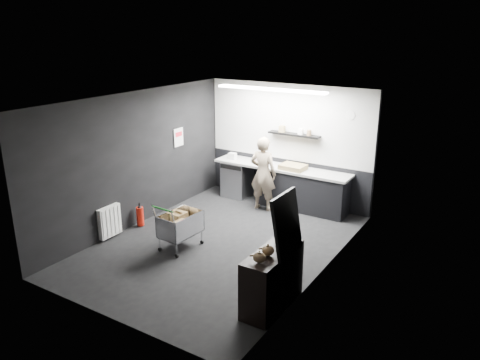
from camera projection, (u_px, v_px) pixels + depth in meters
The scene contains 22 objects.
floor at pixel (221, 244), 8.75m from camera, with size 5.50×5.50×0.00m, color black.
ceiling at pixel (219, 99), 7.91m from camera, with size 5.50×5.50×0.00m, color white.
wall_back at pixel (288, 144), 10.55m from camera, with size 5.50×5.50×0.00m, color black.
wall_front at pixel (102, 230), 6.11m from camera, with size 5.50×5.50×0.00m, color black.
wall_left at pixel (137, 159), 9.33m from camera, with size 5.50×5.50×0.00m, color black.
wall_right at pixel (325, 196), 7.33m from camera, with size 5.50×5.50×0.00m, color black.
kitchen_wall_panel at pixel (288, 122), 10.38m from camera, with size 3.95×0.02×1.70m, color silver.
dado_panel at pixel (287, 180), 10.80m from camera, with size 3.95×0.02×1.00m, color black.
floating_shelf at pixel (294, 134), 10.26m from camera, with size 1.20×0.22×0.04m, color black.
wall_clock at pixel (350, 115), 9.57m from camera, with size 0.20×0.20×0.03m, color white.
poster at pixel (178, 137), 10.31m from camera, with size 0.02×0.30×0.40m, color white.
poster_red_band at pixel (179, 134), 10.28m from camera, with size 0.01×0.22×0.10m, color red.
radiator at pixel (110, 221), 8.88m from camera, with size 0.10×0.50×0.60m, color white.
ceiling_strip at pixel (270, 89), 9.41m from camera, with size 2.40×0.20×0.04m, color white.
prep_counter at pixel (286, 186), 10.49m from camera, with size 3.20×0.61×0.90m.
person at pixel (263, 174), 10.19m from camera, with size 0.60×0.39×1.65m, color beige.
shopping_cart at pixel (180, 226), 8.48m from camera, with size 0.55×0.87×0.92m.
sideboard at pixel (274, 271), 6.68m from camera, with size 0.50×1.16×1.74m.
fire_extinguisher at pixel (140, 216), 9.46m from camera, with size 0.14×0.14×0.48m.
cardboard_box at pixel (293, 167), 10.21m from camera, with size 0.54×0.41×0.11m, color #927D4E.
pink_tub at pixel (259, 158), 10.67m from camera, with size 0.22×0.22×0.22m, color silver.
white_container at pixel (232, 156), 10.99m from camera, with size 0.17×0.13×0.15m, color white.
Camera 1 is at (4.48, -6.56, 3.88)m, focal length 35.00 mm.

